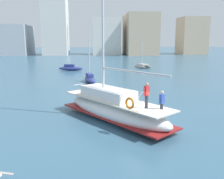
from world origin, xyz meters
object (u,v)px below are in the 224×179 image
(moored_sloop_near, at_px, (90,79))
(moored_sloop_far, at_px, (143,66))
(main_sailboat, at_px, (114,108))
(seagull, at_px, (0,174))
(moored_catamaran, at_px, (71,68))

(moored_sloop_near, xyz_separation_m, moored_sloop_far, (10.62, 16.60, -0.03))
(main_sailboat, bearing_deg, moored_sloop_far, 74.79)
(moored_sloop_far, xyz_separation_m, seagull, (-14.01, -40.01, -0.13))
(main_sailboat, bearing_deg, moored_sloop_near, 96.17)
(main_sailboat, height_order, moored_catamaran, main_sailboat)
(seagull, bearing_deg, moored_sloop_far, 70.71)
(seagull, bearing_deg, moored_sloop_near, 81.77)
(main_sailboat, bearing_deg, seagull, -124.87)
(moored_sloop_far, height_order, moored_catamaran, moored_catamaran)
(main_sailboat, relative_size, moored_sloop_far, 2.33)
(moored_sloop_near, xyz_separation_m, seagull, (-3.39, -23.41, -0.16))
(moored_sloop_near, distance_m, moored_sloop_far, 19.70)
(main_sailboat, xyz_separation_m, moored_catamaran, (-5.40, 29.65, -0.36))
(main_sailboat, relative_size, seagull, 12.59)
(moored_sloop_near, height_order, moored_catamaran, moored_catamaran)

